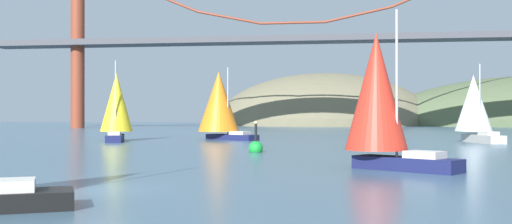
% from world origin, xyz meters
% --- Properties ---
extents(ground_plane, '(360.00, 360.00, 0.00)m').
position_xyz_m(ground_plane, '(0.00, 0.00, 0.00)').
color(ground_plane, '#426075').
extents(headland_center, '(57.19, 44.00, 27.16)m').
position_xyz_m(headland_center, '(5.00, 135.00, 0.00)').
color(headland_center, '#6B664C').
rests_on(headland_center, ground_plane).
extents(suspension_bridge, '(125.28, 6.00, 36.99)m').
position_xyz_m(suspension_bridge, '(0.00, 95.00, 18.01)').
color(suspension_bridge, brown).
rests_on(suspension_bridge, ground_plane).
extents(sailboat_orange_sail, '(8.15, 6.60, 8.16)m').
position_xyz_m(sailboat_orange_sail, '(-4.31, 44.92, 4.13)').
color(sailboat_orange_sail, '#191E4C').
rests_on(sailboat_orange_sail, ground_plane).
extents(sailboat_yellow_sail, '(4.42, 7.15, 8.59)m').
position_xyz_m(sailboat_yellow_sail, '(-14.68, 39.98, 3.86)').
color(sailboat_yellow_sail, '#191E4C').
rests_on(sailboat_yellow_sail, ground_plane).
extents(sailboat_scarlet_sail, '(6.58, 5.69, 8.37)m').
position_xyz_m(sailboat_scarlet_sail, '(11.44, 10.81, 3.79)').
color(sailboat_scarlet_sail, '#191E4C').
rests_on(sailboat_scarlet_sail, ground_plane).
extents(sailboat_white_mainsail, '(4.56, 7.51, 8.06)m').
position_xyz_m(sailboat_white_mainsail, '(23.22, 43.07, 3.69)').
color(sailboat_white_mainsail, '#B7B2A8').
rests_on(sailboat_white_mainsail, ground_plane).
extents(channel_buoy, '(1.10, 1.10, 2.64)m').
position_xyz_m(channel_buoy, '(3.00, 23.17, 0.37)').
color(channel_buoy, green).
rests_on(channel_buoy, ground_plane).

